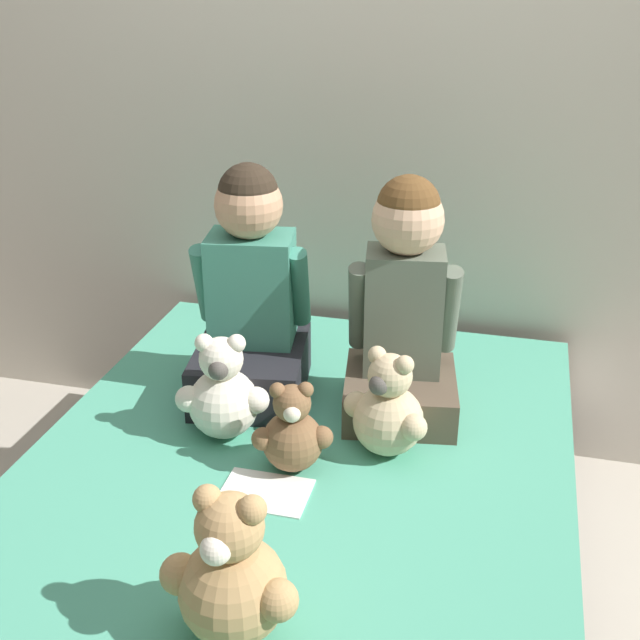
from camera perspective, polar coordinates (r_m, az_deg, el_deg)
The scene contains 10 objects.
ground_plane at distance 2.29m, azimuth -2.18°, elevation -20.68°, with size 14.00×14.00×0.00m, color #B2A899.
wall_behind_bed at distance 2.62m, azimuth 3.88°, elevation 16.46°, with size 8.00×0.06×2.50m.
bed at distance 2.13m, azimuth -2.28°, elevation -16.37°, with size 1.38×1.89×0.46m.
child_on_left at distance 2.25m, azimuth -4.95°, elevation 1.45°, with size 0.36×0.41×0.66m.
child_on_right at distance 2.14m, azimuth 5.98°, elevation 0.89°, with size 0.35×0.35×0.66m.
teddy_bear_held_by_left_child at distance 2.10m, azimuth -6.91°, elevation -5.23°, with size 0.24×0.18×0.29m.
teddy_bear_held_by_right_child at distance 2.03m, azimuth 4.87°, elevation -6.43°, with size 0.22×0.18×0.29m.
teddy_bear_between_children at distance 1.97m, azimuth -1.99°, elevation -8.03°, with size 0.19×0.15×0.24m.
teddy_bear_at_foot_of_bed at distance 1.54m, azimuth -6.28°, elevation -17.68°, with size 0.27×0.20×0.32m.
sign_card at distance 1.95m, azimuth -3.91°, elevation -12.12°, with size 0.21×0.15×0.00m.
Camera 1 is at (0.47, -1.53, 1.64)m, focal length 45.00 mm.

